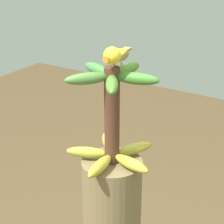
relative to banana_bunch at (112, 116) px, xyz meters
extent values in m
cylinder|color=#4C2D1E|center=(0.00, 0.00, 0.00)|extent=(0.05, 0.05, 0.36)
ellipsoid|color=#ADA535|center=(-0.08, 0.05, -0.15)|extent=(0.15, 0.11, 0.04)
ellipsoid|color=gold|center=(-0.07, -0.06, -0.15)|extent=(0.14, 0.13, 0.04)
ellipsoid|color=#ABAA33|center=(0.04, -0.09, -0.15)|extent=(0.10, 0.16, 0.04)
ellipsoid|color=gold|center=(0.09, 0.01, -0.15)|extent=(0.15, 0.05, 0.04)
ellipsoid|color=gold|center=(0.02, 0.09, -0.15)|extent=(0.07, 0.16, 0.04)
ellipsoid|color=#3D7436|center=(-0.03, -0.08, 0.15)|extent=(0.09, 0.16, 0.04)
ellipsoid|color=#4A7935|center=(0.07, -0.05, 0.15)|extent=(0.14, 0.13, 0.04)
ellipsoid|color=#48782C|center=(0.07, 0.05, 0.15)|extent=(0.15, 0.11, 0.04)
ellipsoid|color=#3F772B|center=(-0.02, 0.08, 0.15)|extent=(0.08, 0.16, 0.04)
ellipsoid|color=#477A25|center=(-0.08, 0.01, 0.15)|extent=(0.15, 0.05, 0.04)
cone|color=brown|center=(-0.05, -0.02, 0.03)|extent=(0.04, 0.04, 0.06)
cylinder|color=#C68933|center=(-0.01, 0.00, 0.19)|extent=(0.00, 0.01, 0.02)
cylinder|color=#C68933|center=(-0.02, 0.03, 0.19)|extent=(0.00, 0.00, 0.02)
ellipsoid|color=yellow|center=(-0.02, 0.01, 0.21)|extent=(0.10, 0.06, 0.04)
ellipsoid|color=olive|center=(-0.02, -0.01, 0.21)|extent=(0.07, 0.02, 0.03)
ellipsoid|color=olive|center=(-0.02, 0.03, 0.21)|extent=(0.07, 0.02, 0.03)
cube|color=olive|center=(-0.09, 0.00, 0.22)|extent=(0.06, 0.03, 0.01)
sphere|color=yellow|center=(0.03, 0.02, 0.23)|extent=(0.06, 0.06, 0.06)
sphere|color=black|center=(0.03, 0.04, 0.23)|extent=(0.01, 0.01, 0.01)
cone|color=orange|center=(0.06, 0.02, 0.23)|extent=(0.03, 0.02, 0.02)
camera|label=1|loc=(1.09, 0.68, 0.58)|focal=64.95mm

